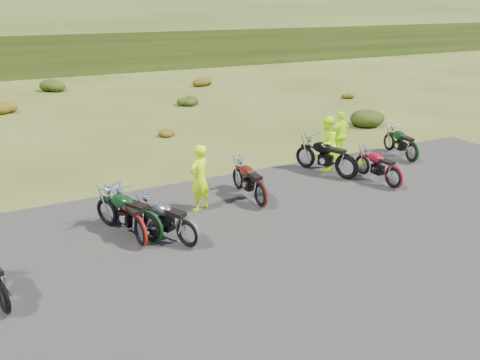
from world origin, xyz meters
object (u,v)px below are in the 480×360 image
motorcycle_3 (188,248)px  motorcycle_0 (7,314)px  motorcycle_7 (410,163)px  person_middle (200,179)px

motorcycle_3 → motorcycle_0: bearing=73.7°
motorcycle_3 → motorcycle_7: bearing=-104.3°
motorcycle_0 → motorcycle_7: (12.55, 2.98, 0.00)m
motorcycle_7 → person_middle: bearing=102.5°
person_middle → motorcycle_3: bearing=34.1°
motorcycle_7 → motorcycle_3: bearing=113.3°
motorcycle_3 → motorcycle_7: motorcycle_3 is taller
motorcycle_3 → person_middle: bearing=-57.6°
motorcycle_7 → person_middle: person_middle is taller
motorcycle_7 → person_middle: (-7.86, -0.44, 0.88)m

